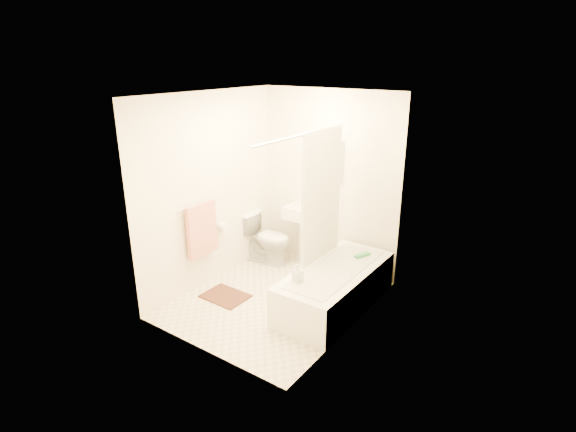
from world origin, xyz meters
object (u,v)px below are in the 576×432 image
Objects in this scene: bath_mat at (225,296)px; soap_bottle at (298,273)px; bathtub at (335,287)px; toilet at (267,238)px; sink at (304,233)px.

soap_bottle is at bearing 5.20° from bath_mat.
bathtub is 1.35m from bath_mat.
toilet is 1.58m from soap_bottle.
toilet is at bearing -148.95° from sink.
soap_bottle is (-0.19, -0.51, 0.34)m from bathtub.
soap_bottle is at bearing -110.61° from bathtub.
sink is 4.36× the size of soap_bottle.
sink is 0.55× the size of bathtub.
sink reaches higher than bathtub.
sink is at bearing 79.52° from bath_mat.
sink reaches higher than soap_bottle.
bathtub is (0.94, -0.76, -0.22)m from sink.
bath_mat is at bearing -174.80° from soap_bottle.
toilet reaches higher than bath_mat.
toilet is at bearing 160.18° from bathtub.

